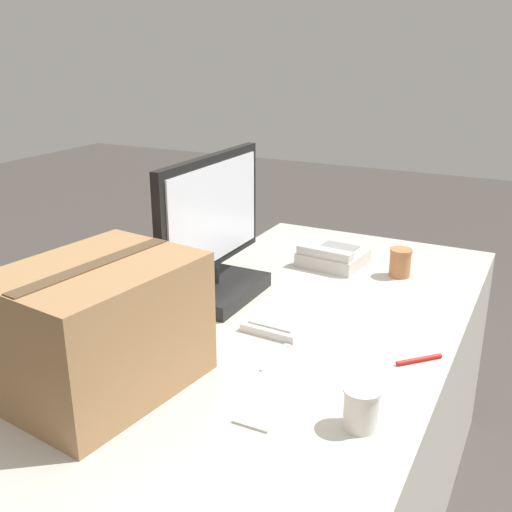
{
  "coord_description": "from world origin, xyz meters",
  "views": [
    {
      "loc": [
        -1.42,
        -0.61,
        1.5
      ],
      "look_at": [
        0.08,
        0.16,
        0.9
      ],
      "focal_mm": 42.0,
      "sensor_mm": 36.0,
      "label": 1
    }
  ],
  "objects_px": {
    "desk_phone": "(332,257)",
    "spoon": "(279,352)",
    "paper_cup_left": "(361,408)",
    "cardboard_box": "(100,328)",
    "sticky_note_pad": "(258,416)",
    "monitor": "(212,243)",
    "paper_cup_right": "(400,263)",
    "pen_marker": "(419,360)",
    "keyboard": "(302,304)"
  },
  "relations": [
    {
      "from": "keyboard",
      "to": "spoon",
      "type": "xyz_separation_m",
      "value": [
        -0.28,
        -0.06,
        -0.01
      ]
    },
    {
      "from": "desk_phone",
      "to": "paper_cup_left",
      "type": "bearing_deg",
      "value": -151.16
    },
    {
      "from": "keyboard",
      "to": "paper_cup_left",
      "type": "relative_size",
      "value": 4.93
    },
    {
      "from": "monitor",
      "to": "desk_phone",
      "type": "relative_size",
      "value": 2.37
    },
    {
      "from": "desk_phone",
      "to": "pen_marker",
      "type": "bearing_deg",
      "value": -136.84
    },
    {
      "from": "keyboard",
      "to": "pen_marker",
      "type": "distance_m",
      "value": 0.42
    },
    {
      "from": "cardboard_box",
      "to": "sticky_note_pad",
      "type": "relative_size",
      "value": 5.6
    },
    {
      "from": "monitor",
      "to": "cardboard_box",
      "type": "bearing_deg",
      "value": -175.1
    },
    {
      "from": "monitor",
      "to": "pen_marker",
      "type": "distance_m",
      "value": 0.71
    },
    {
      "from": "monitor",
      "to": "pen_marker",
      "type": "relative_size",
      "value": 5.43
    },
    {
      "from": "keyboard",
      "to": "cardboard_box",
      "type": "relative_size",
      "value": 0.96
    },
    {
      "from": "keyboard",
      "to": "desk_phone",
      "type": "distance_m",
      "value": 0.4
    },
    {
      "from": "spoon",
      "to": "cardboard_box",
      "type": "xyz_separation_m",
      "value": [
        -0.33,
        0.29,
        0.15
      ]
    },
    {
      "from": "desk_phone",
      "to": "paper_cup_left",
      "type": "height_order",
      "value": "paper_cup_left"
    },
    {
      "from": "desk_phone",
      "to": "spoon",
      "type": "relative_size",
      "value": 1.37
    },
    {
      "from": "keyboard",
      "to": "paper_cup_left",
      "type": "height_order",
      "value": "paper_cup_left"
    },
    {
      "from": "paper_cup_right",
      "to": "spoon",
      "type": "bearing_deg",
      "value": 168.4
    },
    {
      "from": "monitor",
      "to": "paper_cup_left",
      "type": "relative_size",
      "value": 5.94
    },
    {
      "from": "monitor",
      "to": "sticky_note_pad",
      "type": "relative_size",
      "value": 6.51
    },
    {
      "from": "spoon",
      "to": "paper_cup_right",
      "type": "bearing_deg",
      "value": -10.65
    },
    {
      "from": "desk_phone",
      "to": "paper_cup_left",
      "type": "relative_size",
      "value": 2.51
    },
    {
      "from": "pen_marker",
      "to": "sticky_note_pad",
      "type": "height_order",
      "value": "pen_marker"
    },
    {
      "from": "desk_phone",
      "to": "keyboard",
      "type": "bearing_deg",
      "value": -167.68
    },
    {
      "from": "cardboard_box",
      "to": "sticky_note_pad",
      "type": "distance_m",
      "value": 0.4
    },
    {
      "from": "paper_cup_left",
      "to": "spoon",
      "type": "distance_m",
      "value": 0.35
    },
    {
      "from": "paper_cup_left",
      "to": "pen_marker",
      "type": "distance_m",
      "value": 0.33
    },
    {
      "from": "desk_phone",
      "to": "spoon",
      "type": "distance_m",
      "value": 0.69
    },
    {
      "from": "paper_cup_left",
      "to": "spoon",
      "type": "xyz_separation_m",
      "value": [
        0.21,
        0.28,
        -0.04
      ]
    },
    {
      "from": "cardboard_box",
      "to": "sticky_note_pad",
      "type": "xyz_separation_m",
      "value": [
        0.05,
        -0.37,
        -0.15
      ]
    },
    {
      "from": "keyboard",
      "to": "spoon",
      "type": "distance_m",
      "value": 0.28
    },
    {
      "from": "paper_cup_left",
      "to": "pen_marker",
      "type": "relative_size",
      "value": 0.91
    },
    {
      "from": "desk_phone",
      "to": "sticky_note_pad",
      "type": "bearing_deg",
      "value": -163.8
    },
    {
      "from": "cardboard_box",
      "to": "monitor",
      "type": "bearing_deg",
      "value": 4.9
    },
    {
      "from": "monitor",
      "to": "desk_phone",
      "type": "height_order",
      "value": "monitor"
    },
    {
      "from": "keyboard",
      "to": "paper_cup_right",
      "type": "bearing_deg",
      "value": -22.93
    },
    {
      "from": "keyboard",
      "to": "paper_cup_left",
      "type": "bearing_deg",
      "value": -142.24
    },
    {
      "from": "monitor",
      "to": "spoon",
      "type": "relative_size",
      "value": 3.25
    },
    {
      "from": "sticky_note_pad",
      "to": "paper_cup_left",
      "type": "bearing_deg",
      "value": -71.64
    },
    {
      "from": "keyboard",
      "to": "desk_phone",
      "type": "height_order",
      "value": "desk_phone"
    },
    {
      "from": "desk_phone",
      "to": "cardboard_box",
      "type": "height_order",
      "value": "cardboard_box"
    },
    {
      "from": "pen_marker",
      "to": "desk_phone",
      "type": "bearing_deg",
      "value": 82.07
    },
    {
      "from": "cardboard_box",
      "to": "pen_marker",
      "type": "distance_m",
      "value": 0.78
    },
    {
      "from": "paper_cup_left",
      "to": "cardboard_box",
      "type": "height_order",
      "value": "cardboard_box"
    },
    {
      "from": "spoon",
      "to": "cardboard_box",
      "type": "distance_m",
      "value": 0.46
    },
    {
      "from": "spoon",
      "to": "pen_marker",
      "type": "bearing_deg",
      "value": -69.51
    },
    {
      "from": "monitor",
      "to": "spoon",
      "type": "height_order",
      "value": "monitor"
    },
    {
      "from": "monitor",
      "to": "paper_cup_right",
      "type": "relative_size",
      "value": 5.57
    },
    {
      "from": "cardboard_box",
      "to": "pen_marker",
      "type": "bearing_deg",
      "value": -54.64
    },
    {
      "from": "paper_cup_left",
      "to": "spoon",
      "type": "relative_size",
      "value": 0.55
    },
    {
      "from": "paper_cup_left",
      "to": "sticky_note_pad",
      "type": "bearing_deg",
      "value": 108.36
    }
  ]
}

